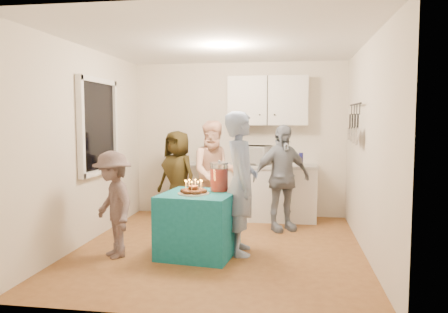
# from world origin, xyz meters

# --- Properties ---
(floor) EXTENTS (4.00, 4.00, 0.00)m
(floor) POSITION_xyz_m (0.00, 0.00, 0.00)
(floor) COLOR brown
(floor) RESTS_ON ground
(ceiling) EXTENTS (4.00, 4.00, 0.00)m
(ceiling) POSITION_xyz_m (0.00, 0.00, 2.60)
(ceiling) COLOR white
(ceiling) RESTS_ON floor
(back_wall) EXTENTS (3.60, 3.60, 0.00)m
(back_wall) POSITION_xyz_m (0.00, 2.00, 1.30)
(back_wall) COLOR silver
(back_wall) RESTS_ON floor
(left_wall) EXTENTS (4.00, 4.00, 0.00)m
(left_wall) POSITION_xyz_m (-1.80, 0.00, 1.30)
(left_wall) COLOR silver
(left_wall) RESTS_ON floor
(right_wall) EXTENTS (4.00, 4.00, 0.00)m
(right_wall) POSITION_xyz_m (1.80, 0.00, 1.30)
(right_wall) COLOR silver
(right_wall) RESTS_ON floor
(window_night) EXTENTS (0.04, 1.00, 1.20)m
(window_night) POSITION_xyz_m (-1.77, 0.30, 1.55)
(window_night) COLOR black
(window_night) RESTS_ON left_wall
(counter) EXTENTS (2.20, 0.58, 0.86)m
(counter) POSITION_xyz_m (0.20, 1.70, 0.43)
(counter) COLOR white
(counter) RESTS_ON floor
(countertop) EXTENTS (2.24, 0.62, 0.05)m
(countertop) POSITION_xyz_m (0.20, 1.70, 0.89)
(countertop) COLOR beige
(countertop) RESTS_ON counter
(upper_cabinet) EXTENTS (1.30, 0.30, 0.80)m
(upper_cabinet) POSITION_xyz_m (0.50, 1.85, 1.95)
(upper_cabinet) COLOR white
(upper_cabinet) RESTS_ON back_wall
(pot_rack) EXTENTS (0.12, 1.00, 0.60)m
(pot_rack) POSITION_xyz_m (1.72, 0.70, 1.60)
(pot_rack) COLOR black
(pot_rack) RESTS_ON right_wall
(microwave) EXTENTS (0.63, 0.51, 0.31)m
(microwave) POSITION_xyz_m (0.27, 1.70, 1.06)
(microwave) COLOR white
(microwave) RESTS_ON countertop
(party_table) EXTENTS (0.95, 0.95, 0.76)m
(party_table) POSITION_xyz_m (-0.21, -0.31, 0.38)
(party_table) COLOR #116675
(party_table) RESTS_ON floor
(donut_cake) EXTENTS (0.38, 0.38, 0.18)m
(donut_cake) POSITION_xyz_m (-0.25, -0.38, 0.85)
(donut_cake) COLOR #381C0C
(donut_cake) RESTS_ON party_table
(punch_jar) EXTENTS (0.22, 0.22, 0.34)m
(punch_jar) POSITION_xyz_m (0.01, -0.13, 0.93)
(punch_jar) COLOR red
(punch_jar) RESTS_ON party_table
(man_birthday) EXTENTS (0.52, 0.70, 1.75)m
(man_birthday) POSITION_xyz_m (0.29, -0.17, 0.87)
(man_birthday) COLOR #8094BA
(man_birthday) RESTS_ON floor
(woman_back_left) EXTENTS (0.85, 0.75, 1.46)m
(woman_back_left) POSITION_xyz_m (-0.91, 1.35, 0.73)
(woman_back_left) COLOR #524317
(woman_back_left) RESTS_ON floor
(woman_back_center) EXTENTS (0.94, 0.82, 1.63)m
(woman_back_center) POSITION_xyz_m (-0.28, 1.24, 0.81)
(woman_back_center) COLOR #F69E80
(woman_back_center) RESTS_ON floor
(woman_back_right) EXTENTS (0.99, 0.79, 1.57)m
(woman_back_right) POSITION_xyz_m (0.75, 1.02, 0.79)
(woman_back_right) COLOR #0F1D32
(woman_back_right) RESTS_ON floor
(child_near_left) EXTENTS (0.91, 0.93, 1.28)m
(child_near_left) POSITION_xyz_m (-1.20, -0.55, 0.64)
(child_near_left) COLOR #514141
(child_near_left) RESTS_ON floor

